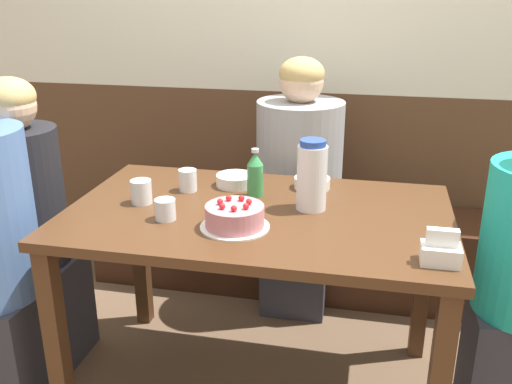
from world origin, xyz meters
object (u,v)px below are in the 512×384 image
at_px(glass_tumbler_short, 141,192).
at_px(glass_shot_small, 165,209).
at_px(water_pitcher, 312,176).
at_px(soju_bottle, 255,174).
at_px(birthday_cake, 235,217).
at_px(bowl_rice_small, 312,183).
at_px(napkin_holder, 441,251).
at_px(bench_seat, 291,247).
at_px(glass_water_tall, 188,180).
at_px(bowl_soup_white, 235,180).
at_px(person_grey_tee, 299,188).
at_px(person_dark_striped, 29,237).

xyz_separation_m(glass_tumbler_short, glass_shot_small, (0.14, -0.12, -0.01)).
bearing_deg(water_pitcher, soju_bottle, 159.06).
bearing_deg(birthday_cake, bowl_rice_small, 65.27).
relative_size(birthday_cake, napkin_holder, 2.06).
xyz_separation_m(birthday_cake, glass_tumbler_short, (-0.38, 0.14, 0.01)).
distance_m(bench_seat, birthday_cake, 1.14).
xyz_separation_m(birthday_cake, soju_bottle, (0.00, 0.30, 0.05)).
bearing_deg(napkin_holder, glass_water_tall, 154.52).
distance_m(bowl_soup_white, person_grey_tee, 0.50).
bearing_deg(person_grey_tee, birthday_cake, -6.55).
bearing_deg(bowl_soup_white, water_pitcher, -29.13).
relative_size(bowl_rice_small, person_grey_tee, 0.11).
relative_size(birthday_cake, glass_tumbler_short, 2.63).
xyz_separation_m(bowl_rice_small, glass_water_tall, (-0.46, -0.13, 0.02)).
distance_m(water_pitcher, soju_bottle, 0.24).
relative_size(bench_seat, person_dark_striped, 1.72).
xyz_separation_m(water_pitcher, glass_shot_small, (-0.46, -0.20, -0.09)).
relative_size(glass_water_tall, person_dark_striped, 0.07).
relative_size(water_pitcher, glass_shot_small, 3.52).
distance_m(water_pitcher, napkin_holder, 0.54).
bearing_deg(bowl_soup_white, birthday_cake, -76.03).
distance_m(napkin_holder, person_dark_striped, 1.56).
distance_m(napkin_holder, person_grey_tee, 1.10).
height_order(bowl_rice_small, person_grey_tee, person_grey_tee).
distance_m(soju_bottle, glass_tumbler_short, 0.42).
bearing_deg(soju_bottle, bowl_rice_small, 33.68).
xyz_separation_m(bowl_rice_small, person_grey_tee, (-0.10, 0.39, -0.17)).
bearing_deg(bowl_soup_white, glass_water_tall, -150.21).
height_order(water_pitcher, person_dark_striped, person_dark_striped).
height_order(birthday_cake, person_dark_striped, person_dark_striped).
bearing_deg(glass_tumbler_short, glass_water_tall, 52.80).
bearing_deg(water_pitcher, bench_seat, 102.99).
relative_size(glass_tumbler_short, person_grey_tee, 0.07).
distance_m(birthday_cake, bowl_rice_small, 0.47).
bearing_deg(bench_seat, person_dark_striped, -138.60).
distance_m(napkin_holder, glass_water_tall, 0.98).
bearing_deg(glass_shot_small, glass_water_tall, 93.21).
distance_m(glass_tumbler_short, person_dark_striped, 0.56).
relative_size(bench_seat, bowl_rice_small, 14.71).
bearing_deg(glass_tumbler_short, birthday_cake, -20.56).
bearing_deg(person_dark_striped, glass_tumbler_short, -3.41).
relative_size(glass_water_tall, glass_shot_small, 1.18).
bearing_deg(bowl_rice_small, glass_shot_small, -136.97).
bearing_deg(bowl_soup_white, glass_shot_small, -111.17).
height_order(glass_tumbler_short, glass_shot_small, glass_tumbler_short).
distance_m(glass_water_tall, person_grey_tee, 0.66).
relative_size(bench_seat, napkin_holder, 18.42).
distance_m(bench_seat, person_grey_tee, 0.42).
xyz_separation_m(bench_seat, water_pitcher, (0.18, -0.77, 0.65)).
bearing_deg(glass_shot_small, bench_seat, 73.56).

